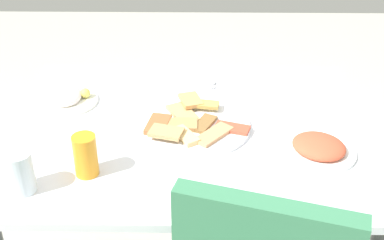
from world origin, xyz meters
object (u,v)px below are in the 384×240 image
soda_can (85,155)px  paper_napkin (192,82)px  pide_platter (194,125)px  spoon (191,83)px  salad_plate_rice (67,98)px  fork (192,79)px  dining_table (189,147)px  drinking_glass (20,172)px  salad_plate_greens (319,148)px

soda_can → paper_napkin: size_ratio=0.88×
pide_platter → paper_napkin: 0.32m
soda_can → spoon: 0.61m
salad_plate_rice → fork: salad_plate_rice is taller
pide_platter → paper_napkin: size_ratio=2.47×
salad_plate_rice → fork: 0.46m
pide_platter → spoon: (0.01, -0.30, -0.01)m
salad_plate_rice → fork: bearing=-157.5°
dining_table → drinking_glass: size_ratio=9.66×
dining_table → salad_plate_rice: salad_plate_rice is taller
salad_plate_greens → drinking_glass: size_ratio=1.87×
dining_table → spoon: bearing=-90.9°
salad_plate_greens → drinking_glass: (0.82, 0.19, 0.04)m
salad_plate_greens → spoon: bearing=-48.6°
salad_plate_rice → drinking_glass: bearing=88.1°
spoon → soda_can: bearing=82.0°
salad_plate_greens → spoon: (0.38, -0.43, -0.01)m
dining_table → salad_plate_greens: size_ratio=5.17×
salad_plate_greens → drinking_glass: drinking_glass is taller
salad_plate_rice → spoon: size_ratio=1.13×
salad_plate_greens → salad_plate_rice: (0.80, -0.29, 0.00)m
pide_platter → soda_can: soda_can is taller
salad_plate_greens → salad_plate_rice: 0.86m
salad_plate_rice → drinking_glass: 0.48m
salad_plate_greens → fork: bearing=-50.9°
drinking_glass → spoon: size_ratio=0.62×
salad_plate_rice → soda_can: bearing=109.5°
salad_plate_rice → paper_napkin: salad_plate_rice is taller
pide_platter → spoon: size_ratio=1.80×
salad_plate_rice → drinking_glass: (0.02, 0.48, 0.04)m
salad_plate_greens → soda_can: (0.66, 0.11, 0.04)m
pide_platter → soda_can: bearing=39.5°
soda_can → spoon: bearing=-117.5°
dining_table → salad_plate_greens: 0.42m
dining_table → soda_can: soda_can is taller
salad_plate_greens → soda_can: 0.67m
salad_plate_rice → fork: (-0.42, -0.18, -0.01)m
pide_platter → soda_can: size_ratio=2.80×
drinking_glass → fork: size_ratio=0.60×
pide_platter → soda_can: 0.38m
dining_table → paper_napkin: (-0.00, -0.32, 0.07)m
spoon → paper_napkin: bearing=-70.5°
dining_table → salad_plate_rice: size_ratio=5.32×
salad_plate_greens → spoon: salad_plate_greens is taller
salad_plate_rice → soda_can: (-0.14, 0.40, 0.04)m
dining_table → pide_platter: 0.09m
pide_platter → dining_table: bearing=2.6°
fork → drinking_glass: bearing=76.8°
dining_table → paper_napkin: size_ratio=8.25×
salad_plate_greens → paper_napkin: 0.59m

